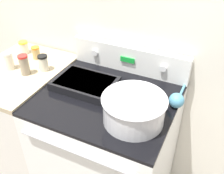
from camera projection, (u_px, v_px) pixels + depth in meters
kitchen_wall at (135, 21)px, 1.51m from camera, size 8.00×0.05×2.50m
stove_range at (108, 155)px, 1.69m from camera, size 0.74×0.69×0.95m
control_panel at (129, 59)px, 1.59m from camera, size 0.74×0.07×0.17m
side_counter at (31, 126)px, 1.90m from camera, size 0.51×0.66×0.96m
mixing_bowl at (134, 108)px, 1.22m from camera, size 0.31×0.31×0.13m
casserole_dish at (85, 83)px, 1.47m from camera, size 0.34×0.24×0.05m
ladle at (177, 100)px, 1.33m from camera, size 0.08×0.29×0.08m
spice_jar_black_cap at (43, 63)px, 1.59m from camera, size 0.06×0.06×0.10m
spice_jar_red_cap at (24, 65)px, 1.55m from camera, size 0.06×0.06×0.12m
spice_jar_orange_cap at (36, 53)px, 1.72m from camera, size 0.05×0.05×0.08m
spice_jar_white_cap at (9, 61)px, 1.60m from camera, size 0.05×0.05×0.11m
spice_jar_yellow_cap at (24, 47)px, 1.78m from camera, size 0.06×0.06×0.08m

